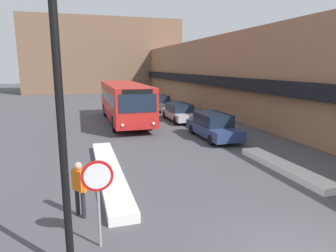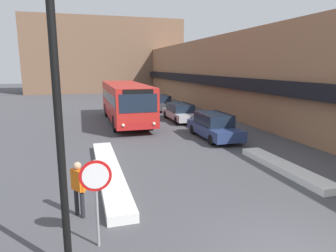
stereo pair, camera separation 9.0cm
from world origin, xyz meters
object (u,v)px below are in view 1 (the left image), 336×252
city_bus (125,101)px  parked_car_front (213,126)px  parked_car_back (160,103)px  parked_car_middle (179,112)px  street_lamp (73,78)px  pedestrian (79,184)px  stop_sign (98,185)px

city_bus → parked_car_front: bearing=-57.0°
city_bus → parked_car_back: 7.37m
parked_car_middle → street_lamp: street_lamp is taller
city_bus → parked_car_middle: city_bus is taller
parked_car_front → pedestrian: bearing=-135.2°
stop_sign → pedestrian: size_ratio=1.32×
parked_car_front → parked_car_middle: (-0.00, 6.41, -0.06)m
stop_sign → street_lamp: size_ratio=0.33×
pedestrian → parked_car_middle: bearing=116.5°
parked_car_middle → stop_sign: size_ratio=2.17×
parked_car_middle → street_lamp: size_ratio=0.71×
city_bus → parked_car_front: city_bus is taller
stop_sign → parked_car_front: bearing=51.9°
parked_car_back → stop_sign: bearing=-108.7°
parked_car_front → city_bus: bearing=123.0°
parked_car_front → parked_car_back: 12.61m
parked_car_back → pedestrian: bearing=-111.2°
parked_car_back → city_bus: bearing=-127.0°
stop_sign → street_lamp: bearing=-118.8°
parked_car_middle → parked_car_front: bearing=-90.0°
parked_car_middle → pedestrian: 16.37m
city_bus → parked_car_back: size_ratio=2.51×
city_bus → parked_car_front: (4.40, -6.77, -0.92)m
parked_car_back → pedestrian: size_ratio=2.58×
parked_car_middle → stop_sign: stop_sign is taller
city_bus → parked_car_middle: size_ratio=2.26×
city_bus → parked_car_front: 8.12m
parked_car_middle → street_lamp: 18.84m
street_lamp → city_bus: bearing=78.3°
city_bus → parked_car_back: city_bus is taller
street_lamp → pedestrian: (-0.04, 2.44, -3.12)m
parked_car_front → pedestrian: (-7.96, -7.89, 0.25)m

